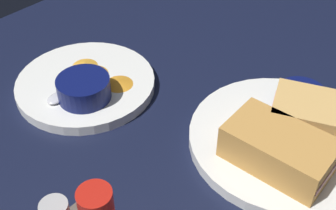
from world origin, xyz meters
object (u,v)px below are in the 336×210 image
plate_sandwich_main (283,140)px  ramekin_dark_sauce (300,100)px  plate_chips_companion (86,84)px  sandwich_half_far (322,119)px  spoon_by_gravy_ramekin (63,94)px  sandwich_half_near (280,147)px  ramekin_light_gravy (84,88)px  spoon_by_dark_ramekin (289,134)px

plate_sandwich_main → ramekin_dark_sauce: 6.37cm
ramekin_dark_sauce → plate_chips_companion: (28.16, 15.57, -2.80)cm
sandwich_half_far → spoon_by_gravy_ramekin: 36.79cm
sandwich_half_near → sandwich_half_far: 8.37cm
spoon_by_gravy_ramekin → ramekin_light_gravy: bearing=-144.0°
spoon_by_dark_ramekin → spoon_by_gravy_ramekin: (29.30, 15.05, 0.00)cm
plate_sandwich_main → ramekin_dark_sauce: size_ratio=3.78×
ramekin_dark_sauce → sandwich_half_near: bearing=105.7°
spoon_by_gravy_ramekin → plate_chips_companion: bearing=-83.2°
ramekin_light_gravy → sandwich_half_near: bearing=-163.7°
sandwich_half_near → ramekin_light_gravy: size_ratio=1.73×
plate_sandwich_main → spoon_by_gravy_ramekin: (28.76, 14.60, 1.16)cm
sandwich_half_far → spoon_by_dark_ramekin: bearing=52.5°
sandwich_half_far → spoon_by_gravy_ramekin: (31.83, 18.34, -2.04)cm
plate_sandwich_main → ramekin_light_gravy: size_ratio=3.25×
spoon_by_dark_ramekin → ramekin_light_gravy: bearing=26.2°
sandwich_half_far → plate_chips_companion: (32.38, 13.70, -3.20)cm
ramekin_light_gravy → spoon_by_gravy_ramekin: (2.68, 1.95, -1.41)cm
sandwich_half_far → plate_chips_companion: 35.31cm
ramekin_dark_sauce → ramekin_light_gravy: bearing=36.2°
ramekin_dark_sauce → plate_chips_companion: ramekin_dark_sauce is taller
plate_chips_companion → spoon_by_gravy_ramekin: spoon_by_gravy_ramekin is taller
spoon_by_dark_ramekin → plate_chips_companion: (29.86, 10.41, -1.16)cm
ramekin_dark_sauce → spoon_by_dark_ramekin: ramekin_dark_sauce is taller
plate_sandwich_main → plate_chips_companion: size_ratio=1.18×
plate_chips_companion → ramekin_dark_sauce: bearing=-151.1°
plate_sandwich_main → sandwich_half_near: size_ratio=1.88×
sandwich_half_near → ramekin_dark_sauce: (2.86, -10.13, -0.40)cm
spoon_by_dark_ramekin → ramekin_light_gravy: 29.71cm
ramekin_dark_sauce → spoon_by_gravy_ramekin: (27.61, 20.21, -1.64)cm
ramekin_dark_sauce → ramekin_light_gravy: (24.93, 18.26, -0.23)cm
sandwich_half_far → plate_chips_companion: size_ratio=0.69×
sandwich_half_near → ramekin_light_gravy: sandwich_half_near is taller
plate_sandwich_main → sandwich_half_far: (-3.07, -3.74, 3.20)cm
sandwich_half_near → plate_chips_companion: bearing=9.9°
plate_chips_companion → ramekin_light_gravy: bearing=140.2°
plate_sandwich_main → ramekin_light_gravy: 29.11cm
spoon_by_dark_ramekin → plate_chips_companion: size_ratio=0.46×
plate_sandwich_main → plate_chips_companion: (29.32, 9.96, 0.00)cm
plate_sandwich_main → ramekin_light_gravy: (26.08, 12.65, 2.57)cm
sandwich_half_far → sandwich_half_near: bearing=80.6°
sandwich_half_far → spoon_by_dark_ramekin: size_ratio=1.52×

